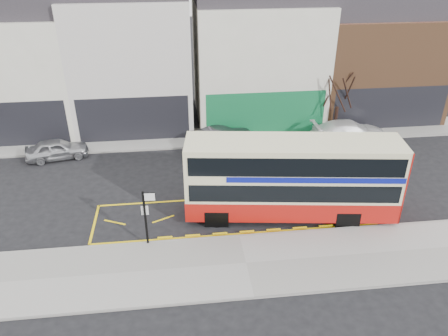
{
  "coord_description": "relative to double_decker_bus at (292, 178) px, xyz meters",
  "views": [
    {
      "loc": [
        -2.65,
        -16.7,
        12.84
      ],
      "look_at": [
        -0.46,
        2.0,
        2.53
      ],
      "focal_mm": 35.0,
      "sensor_mm": 36.0,
      "label": 1
    }
  ],
  "objects": [
    {
      "name": "car_silver",
      "position": [
        -13.09,
        7.85,
        -1.53
      ],
      "size": [
        4.02,
        2.28,
        1.29
      ],
      "primitive_type": "imported",
      "rotation": [
        0.0,
        0.0,
        1.78
      ],
      "color": "#B3B4B8",
      "rests_on": "ground"
    },
    {
      "name": "kerb",
      "position": [
        -2.82,
        -1.63,
        -2.1
      ],
      "size": [
        40.0,
        0.15,
        0.15
      ],
      "primitive_type": "cube",
      "color": "gray",
      "rests_on": "ground"
    },
    {
      "name": "terrace_left",
      "position": [
        -8.32,
        13.73,
        3.15
      ],
      "size": [
        8.0,
        8.01,
        11.8
      ],
      "color": "beige",
      "rests_on": "ground"
    },
    {
      "name": "pavement",
      "position": [
        -2.82,
        -3.56,
        -2.1
      ],
      "size": [
        40.0,
        4.0,
        0.15
      ],
      "primitive_type": "cube",
      "color": "#9A9892",
      "rests_on": "ground"
    },
    {
      "name": "street_tree_right",
      "position": [
        5.59,
        9.34,
        1.68
      ],
      "size": [
        2.62,
        2.62,
        5.66
      ],
      "color": "black",
      "rests_on": "ground"
    },
    {
      "name": "road_markings",
      "position": [
        -2.82,
        0.34,
        -2.17
      ],
      "size": [
        14.0,
        3.4,
        0.01
      ],
      "primitive_type": null,
      "color": "yellow",
      "rests_on": "ground"
    },
    {
      "name": "car_white",
      "position": [
        6.17,
        8.06,
        -1.43
      ],
      "size": [
        5.19,
        2.19,
        1.49
      ],
      "primitive_type": "imported",
      "rotation": [
        0.0,
        0.0,
        1.59
      ],
      "color": "white",
      "rests_on": "ground"
    },
    {
      "name": "terrace_right",
      "position": [
        9.68,
        13.73,
        2.4
      ],
      "size": [
        9.0,
        8.01,
        10.3
      ],
      "color": "brown",
      "rests_on": "ground"
    },
    {
      "name": "terrace_green_shop",
      "position": [
        0.68,
        13.73,
        2.9
      ],
      "size": [
        9.0,
        8.01,
        11.3
      ],
      "color": "silver",
      "rests_on": "ground"
    },
    {
      "name": "far_pavement",
      "position": [
        -2.82,
        9.74,
        -2.1
      ],
      "size": [
        50.0,
        3.0,
        0.15
      ],
      "primitive_type": "cube",
      "color": "#9A9892",
      "rests_on": "ground"
    },
    {
      "name": "ground",
      "position": [
        -2.82,
        -1.26,
        -2.17
      ],
      "size": [
        120.0,
        120.0,
        0.0
      ],
      "primitive_type": "plane",
      "color": "black",
      "rests_on": "ground"
    },
    {
      "name": "double_decker_bus",
      "position": [
        0.0,
        0.0,
        0.0
      ],
      "size": [
        10.57,
        3.71,
        4.13
      ],
      "rotation": [
        0.0,
        0.0,
        -0.13
      ],
      "color": "beige",
      "rests_on": "ground"
    },
    {
      "name": "bus_stop_post",
      "position": [
        -7.03,
        -1.66,
        -0.35
      ],
      "size": [
        0.68,
        0.13,
        2.76
      ],
      "rotation": [
        0.0,
        0.0,
        -0.06
      ],
      "color": "black",
      "rests_on": "pavement"
    },
    {
      "name": "car_grey",
      "position": [
        -2.51,
        7.83,
        -1.41
      ],
      "size": [
        4.88,
        2.9,
        1.52
      ],
      "primitive_type": "imported",
      "rotation": [
        0.0,
        0.0,
        1.87
      ],
      "color": "#414349",
      "rests_on": "ground"
    },
    {
      "name": "terrace_far_left",
      "position": [
        -16.32,
        13.73,
        2.65
      ],
      "size": [
        8.0,
        8.01,
        10.8
      ],
      "color": "silver",
      "rests_on": "ground"
    }
  ]
}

